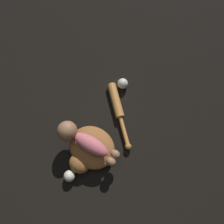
% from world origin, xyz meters
% --- Properties ---
extents(ground_plane, '(6.00, 6.00, 0.00)m').
position_xyz_m(ground_plane, '(0.00, 0.00, 0.00)').
color(ground_plane, black).
extents(baseball_glove, '(0.31, 0.32, 0.09)m').
position_xyz_m(baseball_glove, '(-0.00, 0.01, 0.05)').
color(baseball_glove, '#935B2D').
rests_on(baseball_glove, ground).
extents(baby_figure, '(0.40, 0.13, 0.12)m').
position_xyz_m(baby_figure, '(0.06, -0.01, 0.14)').
color(baby_figure, '#D16670').
rests_on(baby_figure, baseball_glove).
extents(baseball_bat, '(0.37, 0.34, 0.06)m').
position_xyz_m(baseball_bat, '(0.02, -0.33, 0.03)').
color(baseball_bat, '#C6843D').
rests_on(baseball_bat, ground).
extents(baseball, '(0.07, 0.07, 0.07)m').
position_xyz_m(baseball, '(0.08, -0.49, 0.04)').
color(baseball, silver).
rests_on(baseball, ground).
extents(baseball_spare, '(0.07, 0.07, 0.07)m').
position_xyz_m(baseball_spare, '(0.01, 0.20, 0.03)').
color(baseball_spare, silver).
rests_on(baseball_spare, ground).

